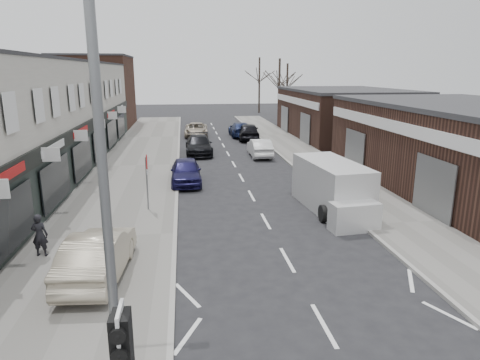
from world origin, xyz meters
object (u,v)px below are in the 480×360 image
object	(u,v)px
pedestrian	(40,235)
parked_car_right_b	(249,131)
sedan_on_pavement	(98,254)
parked_car_right_a	(260,148)
white_van	(333,188)
parked_car_left_c	(196,130)
parked_car_left_a	(186,171)
warning_sign	(147,166)
traffic_light	(123,359)
parked_car_left_b	(199,145)
parked_car_right_c	(240,129)
street_lamp	(116,188)

from	to	relation	value
pedestrian	parked_car_right_b	distance (m)	27.97
sedan_on_pavement	parked_car_right_a	xyz separation A→B (m)	(8.53, 19.18, -0.17)
white_van	parked_car_left_c	xyz separation A→B (m)	(-5.60, 24.66, -0.40)
pedestrian	parked_car_left_a	size ratio (longest dim) A/B	0.36
warning_sign	parked_car_left_c	distance (m)	24.01
parked_car_left_c	traffic_light	bearing A→B (deg)	-90.82
traffic_light	sedan_on_pavement	world-z (taller)	traffic_light
sedan_on_pavement	parked_car_left_b	bearing A→B (deg)	-96.37
pedestrian	parked_car_left_c	xyz separation A→B (m)	(6.31, 28.56, -0.20)
warning_sign	parked_car_right_c	xyz separation A→B (m)	(7.36, 23.14, -1.48)
sedan_on_pavement	parked_car_right_b	bearing A→B (deg)	-103.70
street_lamp	parked_car_left_a	world-z (taller)	street_lamp
warning_sign	parked_car_right_c	size ratio (longest dim) A/B	0.55
white_van	parked_car_right_a	world-z (taller)	white_van
sedan_on_pavement	parked_car_right_b	size ratio (longest dim) A/B	0.94
parked_car_right_b	pedestrian	bearing A→B (deg)	71.30
parked_car_left_b	pedestrian	bearing A→B (deg)	-108.25
traffic_light	sedan_on_pavement	size ratio (longest dim) A/B	0.69
parked_car_left_a	parked_car_right_a	xyz separation A→B (m)	(5.71, 7.48, -0.04)
parked_car_right_a	parked_car_right_c	distance (m)	10.61
parked_car_right_c	street_lamp	bearing A→B (deg)	79.03
parked_car_left_c	parked_car_right_b	size ratio (longest dim) A/B	1.03
parked_car_left_a	parked_car_right_a	distance (m)	9.42
traffic_light	parked_car_right_c	world-z (taller)	traffic_light
street_lamp	white_van	distance (m)	14.75
sedan_on_pavement	street_lamp	bearing A→B (deg)	109.67
warning_sign	parked_car_right_c	distance (m)	24.33
street_lamp	white_van	xyz separation A→B (m)	(7.93, 11.92, -3.54)
traffic_light	warning_sign	size ratio (longest dim) A/B	1.15
sedan_on_pavement	white_van	bearing A→B (deg)	-144.75
white_van	parked_car_left_a	distance (m)	9.03
white_van	parked_car_right_b	size ratio (longest dim) A/B	1.27
white_van	pedestrian	bearing A→B (deg)	-167.52
parked_car_left_c	parked_car_right_b	distance (m)	5.71
parked_car_right_c	traffic_light	bearing A→B (deg)	79.55
white_van	parked_car_right_b	world-z (taller)	white_van
sedan_on_pavement	parked_car_left_b	distance (m)	21.16
sedan_on_pavement	parked_car_left_a	xyz separation A→B (m)	(2.82, 11.70, -0.13)
warning_sign	sedan_on_pavement	xyz separation A→B (m)	(-1.06, -6.65, -1.34)
street_lamp	parked_car_right_b	bearing A→B (deg)	77.88
traffic_light	parked_car_right_a	bearing A→B (deg)	75.81
white_van	sedan_on_pavement	xyz separation A→B (m)	(-9.62, -5.77, -0.23)
traffic_light	sedan_on_pavement	bearing A→B (deg)	103.87
pedestrian	parked_car_left_b	bearing A→B (deg)	-101.34
white_van	warning_sign	bearing A→B (deg)	168.47
street_lamp	pedestrian	bearing A→B (deg)	116.46
parked_car_right_b	parked_car_left_c	bearing A→B (deg)	-26.04
street_lamp	parked_car_right_c	distance (m)	36.77
traffic_light	parked_car_right_a	size ratio (longest dim) A/B	0.74
street_lamp	parked_car_left_b	bearing A→B (deg)	85.30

